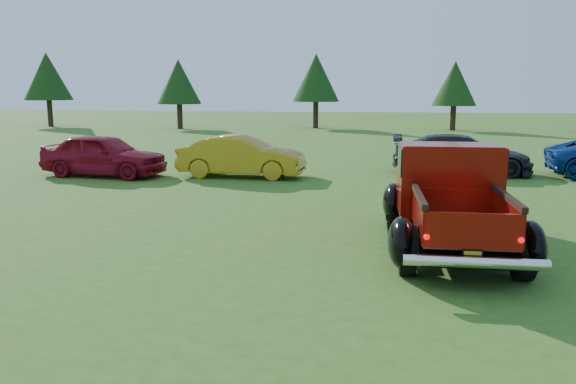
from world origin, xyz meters
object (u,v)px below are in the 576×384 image
at_px(tree_west, 179,82).
at_px(show_car_yellow, 242,156).
at_px(show_car_red, 104,155).
at_px(pickup_truck, 448,197).
at_px(tree_mid_right, 455,84).
at_px(show_car_grey, 461,154).
at_px(tree_far_west, 47,77).
at_px(tree_mid_left, 316,78).

height_order(tree_west, show_car_yellow, tree_west).
bearing_deg(show_car_red, pickup_truck, -117.26).
relative_size(tree_mid_right, show_car_red, 1.16).
bearing_deg(show_car_grey, tree_far_west, 54.73).
distance_m(tree_mid_right, show_car_red, 25.58).
distance_m(show_car_red, show_car_grey, 10.95).
xyz_separation_m(tree_mid_left, show_car_yellow, (-0.11, -22.31, -2.76)).
bearing_deg(tree_far_west, show_car_grey, -37.79).
distance_m(tree_mid_right, pickup_truck, 28.43).
distance_m(tree_far_west, pickup_truck, 37.03).
bearing_deg(tree_mid_right, tree_west, -176.82).
xyz_separation_m(tree_mid_left, show_car_grey, (6.50, -20.77, -2.77)).
bearing_deg(show_car_grey, show_car_red, 102.85).
bearing_deg(tree_mid_left, show_car_yellow, -90.27).
xyz_separation_m(tree_mid_right, pickup_truck, (-4.00, -28.07, -2.17)).
bearing_deg(pickup_truck, tree_west, 117.19).
relative_size(tree_far_west, show_car_grey, 1.24).
distance_m(tree_west, pickup_truck, 30.56).
bearing_deg(tree_west, show_car_grey, -50.45).
bearing_deg(tree_mid_left, pickup_truck, -80.24).
height_order(tree_west, show_car_grey, tree_west).
height_order(tree_far_west, show_car_red, tree_far_west).
relative_size(tree_west, show_car_yellow, 1.23).
relative_size(pickup_truck, show_car_grey, 1.09).
distance_m(tree_far_west, show_car_red, 26.41).
bearing_deg(pickup_truck, tree_far_west, 130.38).
distance_m(tree_far_west, tree_west, 10.06).
height_order(show_car_yellow, show_car_grey, show_car_yellow).
height_order(pickup_truck, show_car_yellow, pickup_truck).
relative_size(tree_far_west, tree_mid_left, 1.04).
xyz_separation_m(tree_west, pickup_truck, (14.00, -27.07, -2.31)).
bearing_deg(tree_west, tree_mid_left, 12.53).
xyz_separation_m(tree_west, show_car_grey, (15.50, -18.77, -2.50)).
xyz_separation_m(tree_mid_left, pickup_truck, (5.00, -29.07, -2.58)).
distance_m(tree_mid_left, show_car_red, 23.30).
bearing_deg(show_car_yellow, tree_far_west, 44.01).
distance_m(tree_west, tree_mid_left, 9.22).
bearing_deg(show_car_yellow, show_car_red, 98.27).
relative_size(tree_west, tree_mid_right, 1.05).
relative_size(show_car_yellow, show_car_grey, 0.89).
bearing_deg(show_car_red, show_car_grey, -72.62).
bearing_deg(tree_mid_left, show_car_red, -100.65).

